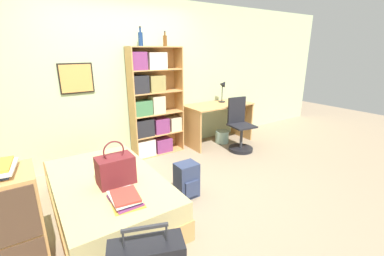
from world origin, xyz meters
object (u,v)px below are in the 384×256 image
Objects in this scene: bed at (108,195)px; desk at (218,116)px; waste_bin at (222,137)px; bottle_brown at (165,40)px; desk_chair at (240,133)px; bottle_green at (141,39)px; desk_lamp at (224,87)px; handbag at (115,170)px; book_stack_on_bed at (125,198)px; bookcase at (153,107)px; backpack at (187,180)px.

desk is (2.51, 1.10, 0.33)m from bed.
bed is at bearing -157.95° from waste_bin.
bottle_brown reaches higher than desk_chair.
bottle_brown is at bearing -2.12° from bottle_green.
desk_lamp is (1.25, -0.05, -0.86)m from bottle_brown.
handbag is 2.82m from waste_bin.
waste_bin is at bearing -12.60° from bottle_brown.
book_stack_on_bed is 1.44× the size of waste_bin.
handbag is at bearing -152.27° from desk_lamp.
desk reaches higher than bed.
bottle_brown is 1.74m from desk.
desk_lamp is 1.67× the size of waste_bin.
bottle_brown is (0.28, 0.01, 1.07)m from bookcase.
desk_lamp is at bearing -2.41° from bottle_green.
backpack is (0.85, -0.05, -0.36)m from handbag.
bottle_green reaches higher than bookcase.
bottle_green is at bearing 55.96° from handbag.
desk_lamp is 0.46× the size of desk_chair.
desk is at bearing 39.78° from backpack.
handbag is 1.25× the size of book_stack_on_bed.
desk is 0.59m from desk_chair.
book_stack_on_bed is 0.21× the size of bookcase.
handbag is 0.93m from backpack.
backpack is at bearing 20.99° from book_stack_on_bed.
bottle_green reaches higher than desk.
handbag reaches higher than waste_bin.
handbag is 2.63m from desk_chair.
desk is (1.46, -0.20, -1.40)m from bottle_green.
book_stack_on_bed is (0.01, -0.57, 0.25)m from bed.
bottle_brown is (1.47, 1.28, 1.72)m from bed.
bed is 7.65× the size of bottle_brown.
backpack is 1.69× the size of waste_bin.
handbag is 2.76m from desk.
backpack is (-0.14, -1.52, -1.73)m from bottle_green.
bed is at bearing 91.27° from book_stack_on_bed.
bottle_green is (1.04, 1.87, 1.48)m from book_stack_on_bed.
book_stack_on_bed is 0.85× the size of backpack.
bed is 4.14× the size of desk_lamp.
book_stack_on_bed is (-0.05, -0.40, -0.12)m from handbag.
desk_lamp is 0.98m from waste_bin.
bottle_brown is 0.54× the size of desk_lamp.
bottle_brown is 0.54× the size of backpack.
bookcase is 1.11m from bottle_brown.
waste_bin is (1.65, 1.26, -0.10)m from backpack.
bed is 1.90× the size of desk_chair.
book_stack_on_bed is at bearing -147.76° from waste_bin.
bed is 0.62m from book_stack_on_bed.
bed is at bearing 109.20° from handbag.
desk is 1.36× the size of desk_chair.
desk_chair reaches higher than waste_bin.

